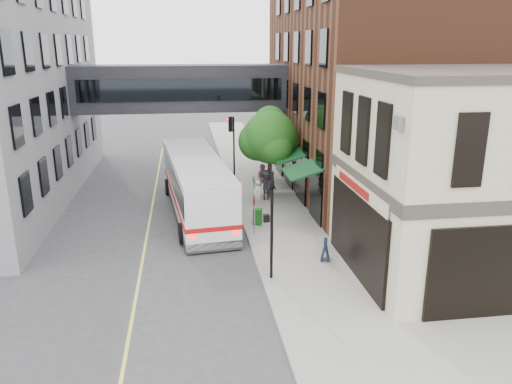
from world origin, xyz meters
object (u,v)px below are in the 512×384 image
object	(u,v)px
newspaper_box	(257,217)
bus	(196,182)
pedestrian_c	(266,185)
pedestrian_a	(259,195)
pedestrian_b	(263,179)
sandwich_board	(325,250)

from	to	relation	value
newspaper_box	bus	bearing A→B (deg)	159.30
newspaper_box	pedestrian_c	bearing A→B (deg)	95.75
bus	pedestrian_a	distance (m)	3.67
pedestrian_b	newspaper_box	size ratio (longest dim) A/B	2.17
pedestrian_a	pedestrian_c	bearing A→B (deg)	44.43
pedestrian_b	sandwich_board	bearing A→B (deg)	-72.81
pedestrian_a	newspaper_box	bearing A→B (deg)	-121.37
pedestrian_c	pedestrian_b	bearing A→B (deg)	87.13
newspaper_box	pedestrian_a	bearing A→B (deg)	101.35
pedestrian_b	pedestrian_c	xyz separation A→B (m)	(-0.04, -1.53, 0.01)
bus	newspaper_box	bearing A→B (deg)	-41.93
pedestrian_b	newspaper_box	bearing A→B (deg)	-90.58
sandwich_board	newspaper_box	bearing A→B (deg)	132.13
pedestrian_a	sandwich_board	world-z (taller)	pedestrian_a
bus	pedestrian_b	distance (m)	5.29
pedestrian_c	sandwich_board	xyz separation A→B (m)	(1.14, -9.12, -0.46)
bus	sandwich_board	size ratio (longest dim) A/B	12.80
bus	sandwich_board	xyz separation A→B (m)	(5.42, -7.68, -1.19)
pedestrian_a	newspaper_box	size ratio (longest dim) A/B	1.93
bus	sandwich_board	bearing A→B (deg)	-54.79
pedestrian_c	sandwich_board	world-z (taller)	pedestrian_c
pedestrian_a	pedestrian_c	distance (m)	1.75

